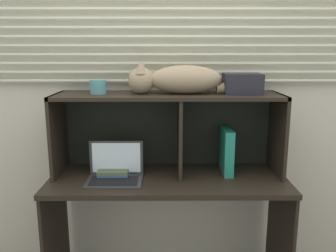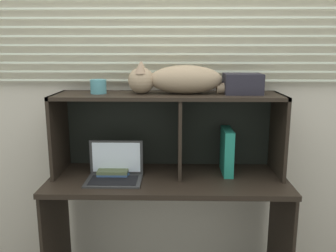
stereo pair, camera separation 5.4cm
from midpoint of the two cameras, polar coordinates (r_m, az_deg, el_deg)
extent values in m
cube|color=beige|center=(2.39, 0.76, 6.88)|extent=(4.40, 0.04, 2.50)
cube|color=silver|center=(2.34, 0.75, 7.26)|extent=(2.77, 0.02, 0.01)
cube|color=silver|center=(2.33, 0.76, 8.62)|extent=(2.77, 0.02, 0.01)
cube|color=silver|center=(2.33, 0.76, 9.97)|extent=(2.77, 0.02, 0.01)
cube|color=silver|center=(2.33, 0.76, 11.33)|extent=(2.77, 0.02, 0.01)
cube|color=silver|center=(2.33, 0.77, 12.70)|extent=(2.77, 0.02, 0.01)
cube|color=silver|center=(2.33, 0.77, 14.06)|extent=(2.77, 0.02, 0.01)
cube|color=silver|center=(2.33, 0.78, 15.42)|extent=(2.77, 0.02, 0.01)
cube|color=silver|center=(2.34, 0.78, 16.77)|extent=(2.77, 0.02, 0.01)
cube|color=silver|center=(2.34, 0.78, 18.12)|extent=(2.77, 0.02, 0.01)
cube|color=black|center=(2.20, 0.66, -8.47)|extent=(1.43, 0.55, 0.03)
cube|color=black|center=(2.46, -16.68, -15.75)|extent=(0.02, 0.50, 0.68)
cube|color=black|center=(2.45, 18.04, -15.96)|extent=(0.02, 0.50, 0.68)
cube|color=black|center=(2.17, 0.71, 4.84)|extent=(1.37, 0.36, 0.02)
cube|color=black|center=(2.32, -16.23, -1.14)|extent=(0.02, 0.36, 0.50)
cube|color=black|center=(2.31, 17.69, -1.29)|extent=(0.02, 0.36, 0.50)
cube|color=black|center=(2.21, 2.57, -1.55)|extent=(0.02, 0.34, 0.47)
cube|color=black|center=(2.38, 0.73, -0.28)|extent=(1.37, 0.01, 0.50)
ellipsoid|color=#998163|center=(2.16, 3.52, 7.35)|extent=(0.43, 0.19, 0.17)
sphere|color=#998163|center=(2.17, -3.55, 7.20)|extent=(0.16, 0.16, 0.16)
cone|color=#9A7C62|center=(2.12, -3.66, 9.23)|extent=(0.07, 0.07, 0.07)
cone|color=#9E7F63|center=(2.20, -3.49, 9.34)|extent=(0.07, 0.07, 0.07)
cylinder|color=#998163|center=(2.20, 11.16, 5.85)|extent=(0.21, 0.07, 0.07)
cube|color=#2F2F2F|center=(2.15, -7.85, -8.57)|extent=(0.32, 0.23, 0.01)
cube|color=#2F2F2F|center=(2.22, -7.50, -4.92)|extent=(0.32, 0.01, 0.21)
cube|color=white|center=(2.21, -7.51, -4.95)|extent=(0.29, 0.00, 0.18)
cube|color=black|center=(2.14, -7.90, -8.52)|extent=(0.28, 0.16, 0.00)
cube|color=#1F7F6A|center=(2.27, 9.98, -3.95)|extent=(0.06, 0.23, 0.28)
cube|color=#2E577A|center=(2.30, -7.51, -7.12)|extent=(0.18, 0.26, 0.01)
cube|color=#35517E|center=(2.30, -7.68, -6.81)|extent=(0.18, 0.26, 0.01)
cube|color=#54603E|center=(2.29, -7.71, -6.44)|extent=(0.18, 0.26, 0.02)
cylinder|color=teal|center=(2.20, -10.27, 6.16)|extent=(0.10, 0.10, 0.08)
cube|color=black|center=(2.20, 12.43, 6.55)|extent=(0.22, 0.18, 0.12)
camera|label=1|loc=(0.03, -89.30, 0.15)|focal=38.49mm
camera|label=2|loc=(0.03, 90.70, -0.15)|focal=38.49mm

